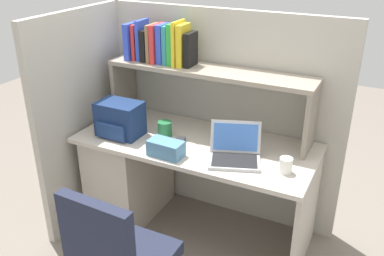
# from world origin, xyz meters

# --- Properties ---
(ground_plane) EXTENTS (8.00, 8.00, 0.00)m
(ground_plane) POSITION_xyz_m (0.00, 0.00, 0.00)
(ground_plane) COLOR slate
(desk) EXTENTS (1.60, 0.70, 0.73)m
(desk) POSITION_xyz_m (-0.39, 0.00, 0.40)
(desk) COLOR beige
(desk) RESTS_ON ground_plane
(cubicle_partition_rear) EXTENTS (1.84, 0.05, 1.55)m
(cubicle_partition_rear) POSITION_xyz_m (0.00, 0.38, 0.78)
(cubicle_partition_rear) COLOR #B2ADA0
(cubicle_partition_rear) RESTS_ON ground_plane
(cubicle_partition_left) EXTENTS (0.05, 1.06, 1.55)m
(cubicle_partition_left) POSITION_xyz_m (-0.85, -0.05, 0.78)
(cubicle_partition_left) COLOR #B2ADA0
(cubicle_partition_left) RESTS_ON ground_plane
(overhead_hutch) EXTENTS (1.44, 0.28, 0.45)m
(overhead_hutch) POSITION_xyz_m (0.00, 0.20, 1.08)
(overhead_hutch) COLOR gray
(overhead_hutch) RESTS_ON desk
(reference_books_on_shelf) EXTENTS (0.50, 0.19, 0.30)m
(reference_books_on_shelf) POSITION_xyz_m (-0.36, 0.20, 1.31)
(reference_books_on_shelf) COLOR blue
(reference_books_on_shelf) RESTS_ON overhead_hutch
(laptop) EXTENTS (0.38, 0.35, 0.22)m
(laptop) POSITION_xyz_m (0.33, -0.11, 0.78)
(laptop) COLOR #B7BABF
(laptop) RESTS_ON desk
(backpack) EXTENTS (0.30, 0.23, 0.24)m
(backpack) POSITION_xyz_m (-0.51, -0.13, 0.84)
(backpack) COLOR navy
(backpack) RESTS_ON desk
(computer_mouse) EXTENTS (0.09, 0.12, 0.03)m
(computer_mouse) POSITION_xyz_m (-0.08, -0.08, 0.75)
(computer_mouse) COLOR #262628
(computer_mouse) RESTS_ON desk
(paper_cup) EXTENTS (0.08, 0.08, 0.09)m
(paper_cup) POSITION_xyz_m (0.65, -0.13, 0.78)
(paper_cup) COLOR white
(paper_cup) RESTS_ON desk
(tissue_box) EXTENTS (0.23, 0.13, 0.10)m
(tissue_box) POSITION_xyz_m (-0.08, -0.26, 0.78)
(tissue_box) COLOR teal
(tissue_box) RESTS_ON desk
(snack_canister) EXTENTS (0.10, 0.10, 0.11)m
(snack_canister) POSITION_xyz_m (-0.23, -0.02, 0.78)
(snack_canister) COLOR #26723F
(snack_canister) RESTS_ON desk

